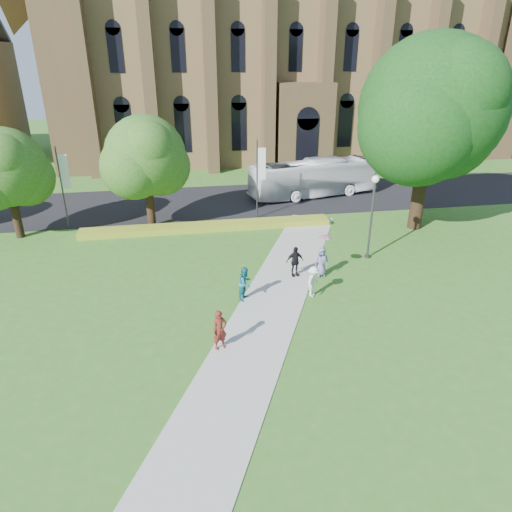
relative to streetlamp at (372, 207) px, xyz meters
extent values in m
plane|color=#35661E|center=(-7.50, -6.50, -3.30)|extent=(160.00, 160.00, 0.00)
cube|color=black|center=(-7.50, 13.50, -3.29)|extent=(160.00, 10.00, 0.02)
cube|color=#B2B2A8|center=(-7.50, -5.50, -3.28)|extent=(15.58, 28.54, 0.04)
cube|color=gold|center=(-9.50, 6.70, -3.07)|extent=(18.00, 1.40, 0.45)
cube|color=brown|center=(2.50, 33.50, 5.20)|extent=(52.00, 16.00, 17.00)
cube|color=#4C3624|center=(-22.00, 26.50, 7.20)|extent=(3.50, 3.50, 21.00)
cube|color=#4C3624|center=(27.00, 26.50, 7.20)|extent=(3.50, 3.50, 21.00)
cube|color=#4C3624|center=(2.50, 24.50, 1.20)|extent=(6.00, 2.50, 9.00)
cylinder|color=#38383D|center=(0.00, 0.00, -0.90)|extent=(0.14, 0.14, 4.80)
sphere|color=white|center=(0.00, 0.00, 1.72)|extent=(0.44, 0.44, 0.44)
cylinder|color=#38383D|center=(0.00, 0.00, -3.22)|extent=(0.36, 0.36, 0.15)
cylinder|color=#332114|center=(5.50, 4.50, 0.00)|extent=(0.96, 0.96, 6.60)
sphere|color=#11350E|center=(5.50, 4.50, 5.10)|extent=(9.60, 9.60, 9.60)
cylinder|color=#332114|center=(-22.50, 7.50, -1.37)|extent=(0.56, 0.56, 3.85)
sphere|color=#214615|center=(-22.50, 7.50, 1.60)|extent=(5.20, 5.20, 5.20)
cylinder|color=#332114|center=(-13.50, 8.00, -1.23)|extent=(0.60, 0.60, 4.12)
sphere|color=#214615|center=(-13.50, 8.00, 1.95)|extent=(5.60, 5.60, 5.60)
cylinder|color=#38383D|center=(-5.50, 8.70, -0.30)|extent=(0.10, 0.10, 6.00)
cube|color=white|center=(-5.15, 8.70, 0.90)|extent=(0.60, 0.02, 2.40)
cylinder|color=#38383D|center=(-19.50, 8.70, -0.30)|extent=(0.10, 0.10, 6.00)
cube|color=white|center=(-19.15, 8.70, 0.90)|extent=(0.60, 0.02, 2.40)
imported|color=white|center=(0.45, 13.69, -1.66)|extent=(11.94, 4.96, 3.24)
imported|color=maroon|center=(-10.08, -8.08, -2.35)|extent=(0.78, 0.65, 1.82)
imported|color=#18697C|center=(-8.36, -3.96, -2.36)|extent=(1.08, 1.10, 1.79)
imported|color=silver|center=(-4.81, -4.25, -2.42)|extent=(1.15, 1.24, 1.67)
imported|color=black|center=(-5.16, -1.75, -2.37)|extent=(1.08, 0.55, 1.78)
imported|color=slate|center=(-3.65, -1.98, -2.40)|extent=(0.84, 0.55, 1.71)
imported|color=pink|center=(-3.47, -1.88, -1.23)|extent=(0.80, 0.80, 0.63)
camera|label=1|loc=(-11.40, -24.56, 8.44)|focal=32.00mm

